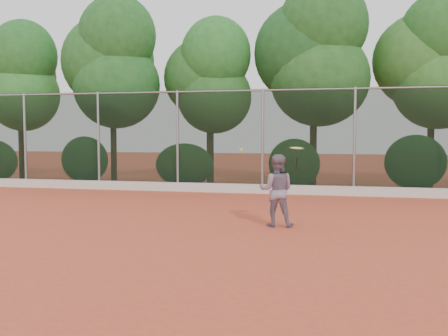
# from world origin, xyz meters

# --- Properties ---
(ground) EXTENTS (80.00, 80.00, 0.00)m
(ground) POSITION_xyz_m (0.00, 0.00, 0.00)
(ground) COLOR #C84A2F
(ground) RESTS_ON ground
(concrete_curb) EXTENTS (24.00, 0.20, 0.30)m
(concrete_curb) POSITION_xyz_m (0.00, 6.82, 0.15)
(concrete_curb) COLOR silver
(concrete_curb) RESTS_ON ground
(tennis_player) EXTENTS (0.78, 0.62, 1.56)m
(tennis_player) POSITION_xyz_m (1.16, 1.02, 0.78)
(tennis_player) COLOR slate
(tennis_player) RESTS_ON ground
(chainlink_fence) EXTENTS (24.09, 0.09, 3.50)m
(chainlink_fence) POSITION_xyz_m (-0.00, 7.00, 1.86)
(chainlink_fence) COLOR black
(chainlink_fence) RESTS_ON ground
(foliage_backdrop) EXTENTS (23.70, 3.63, 7.55)m
(foliage_backdrop) POSITION_xyz_m (-0.55, 8.98, 4.40)
(foliage_backdrop) COLOR #3A2716
(foliage_backdrop) RESTS_ON ground
(tennis_racket) EXTENTS (0.42, 0.42, 0.56)m
(tennis_racket) POSITION_xyz_m (1.60, 0.89, 1.66)
(tennis_racket) COLOR black
(tennis_racket) RESTS_ON ground
(tennis_ball_in_flight) EXTENTS (0.07, 0.07, 0.07)m
(tennis_ball_in_flight) POSITION_xyz_m (0.36, 1.14, 1.65)
(tennis_ball_in_flight) COLOR #CFD730
(tennis_ball_in_flight) RESTS_ON ground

